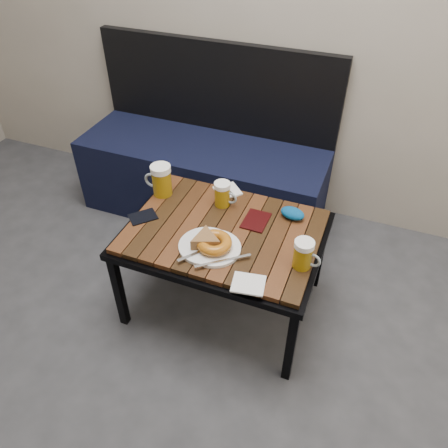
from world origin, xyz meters
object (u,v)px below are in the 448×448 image
(cafe_table, at_px, (224,237))
(knit_pouch, at_px, (292,213))
(beer_mug_left, at_px, (161,180))
(passport_navy, at_px, (143,217))
(bench, at_px, (205,170))
(beer_mug_right, at_px, (304,254))
(beer_mug_centre, at_px, (223,194))
(passport_burgundy, at_px, (256,221))
(plate_bagel, at_px, (214,245))
(plate_pie, at_px, (206,243))

(cafe_table, relative_size, knit_pouch, 7.76)
(beer_mug_left, height_order, passport_navy, beer_mug_left)
(bench, relative_size, knit_pouch, 12.93)
(bench, height_order, cafe_table, bench)
(beer_mug_right, xyz_separation_m, knit_pouch, (-0.11, 0.27, -0.04))
(cafe_table, relative_size, beer_mug_centre, 7.18)
(passport_navy, distance_m, passport_burgundy, 0.49)
(passport_burgundy, bearing_deg, plate_bagel, -112.15)
(beer_mug_centre, distance_m, passport_navy, 0.37)
(beer_mug_centre, height_order, knit_pouch, beer_mug_centre)
(bench, relative_size, plate_bagel, 5.35)
(cafe_table, relative_size, beer_mug_right, 6.85)
(beer_mug_centre, bearing_deg, plate_bagel, -73.03)
(bench, distance_m, beer_mug_right, 1.09)
(cafe_table, xyz_separation_m, plate_pie, (-0.03, -0.13, 0.07))
(bench, xyz_separation_m, knit_pouch, (0.63, -0.49, 0.22))
(passport_burgundy, bearing_deg, cafe_table, -136.68)
(passport_navy, xyz_separation_m, knit_pouch, (0.61, 0.24, 0.02))
(plate_pie, bearing_deg, beer_mug_left, 141.47)
(beer_mug_right, distance_m, passport_burgundy, 0.32)
(beer_mug_right, bearing_deg, plate_bagel, -163.89)
(beer_mug_left, height_order, passport_burgundy, beer_mug_left)
(passport_burgundy, relative_size, knit_pouch, 1.30)
(beer_mug_left, relative_size, beer_mug_right, 1.22)
(bench, distance_m, beer_mug_left, 0.60)
(beer_mug_left, xyz_separation_m, plate_pie, (0.34, -0.27, -0.05))
(beer_mug_left, bearing_deg, cafe_table, 159.49)
(passport_burgundy, bearing_deg, plate_pie, -119.55)
(beer_mug_left, distance_m, knit_pouch, 0.62)
(knit_pouch, bearing_deg, bench, 142.42)
(cafe_table, distance_m, passport_navy, 0.37)
(knit_pouch, bearing_deg, passport_navy, -158.81)
(beer_mug_centre, distance_m, passport_burgundy, 0.19)
(beer_mug_right, xyz_separation_m, plate_bagel, (-0.35, -0.04, -0.04))
(knit_pouch, bearing_deg, passport_burgundy, -149.79)
(beer_mug_left, relative_size, beer_mug_centre, 1.28)
(beer_mug_left, bearing_deg, passport_burgundy, 175.60)
(plate_bagel, bearing_deg, knit_pouch, 52.65)
(beer_mug_right, xyz_separation_m, passport_burgundy, (-0.25, 0.19, -0.06))
(bench, relative_size, beer_mug_left, 9.33)
(plate_pie, height_order, knit_pouch, plate_pie)
(beer_mug_centre, height_order, plate_bagel, beer_mug_centre)
(beer_mug_left, distance_m, passport_burgundy, 0.48)
(beer_mug_left, relative_size, passport_navy, 1.30)
(cafe_table, bearing_deg, passport_navy, -171.26)
(plate_bagel, bearing_deg, bench, 116.14)
(beer_mug_right, relative_size, plate_bagel, 0.47)
(beer_mug_right, bearing_deg, beer_mug_left, 172.10)
(beer_mug_centre, bearing_deg, beer_mug_left, -173.76)
(bench, xyz_separation_m, beer_mug_left, (0.02, -0.53, 0.27))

